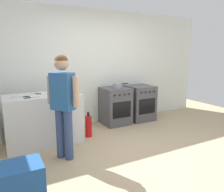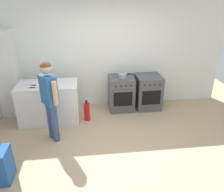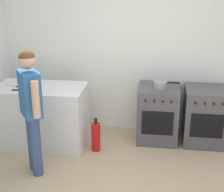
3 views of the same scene
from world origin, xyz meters
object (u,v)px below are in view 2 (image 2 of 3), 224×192
knife_chef (30,85)px  fire_extinguisher (87,112)px  knife_paring (44,82)px  knife_utility (35,87)px  person (49,96)px  pot (123,76)px  larder_cabinet (7,74)px  oven_left (121,93)px  oven_right (148,92)px

knife_chef → fire_extinguisher: 1.37m
knife_paring → fire_extinguisher: 1.16m
knife_utility → person: person is taller
pot → knife_chef: pot is taller
knife_utility → fire_extinguisher: 1.25m
fire_extinguisher → knife_paring: bearing=165.5°
knife_chef → fire_extinguisher: knife_chef is taller
knife_paring → fire_extinguisher: size_ratio=0.38×
knife_chef → larder_cabinet: 0.79m
knife_paring → person: bearing=-75.1°
oven_left → fire_extinguisher: oven_left is taller
knife_chef → larder_cabinet: bearing=139.1°
oven_left → knife_utility: 2.05m
larder_cabinet → pot: bearing=-3.5°
oven_right → knife_paring: 2.53m
oven_right → knife_chef: knife_chef is taller
knife_chef → knife_utility: bearing=-46.2°
knife_utility → larder_cabinet: (-0.74, 0.67, 0.10)m
person → knife_utility: bearing=123.0°
oven_right → fire_extinguisher: 1.65m
oven_left → larder_cabinet: 2.71m
knife_paring → person: (0.24, -0.89, 0.05)m
oven_right → knife_chef: 2.82m
oven_right → person: 2.56m
oven_left → larder_cabinet: size_ratio=0.42×
oven_right → fire_extinguisher: size_ratio=1.70×
person → fire_extinguisher: (0.67, 0.66, -0.74)m
pot → fire_extinguisher: (-0.89, -0.42, -0.69)m
oven_right → knife_utility: (-2.60, -0.56, 0.48)m
pot → oven_right: bearing=5.2°
oven_right → knife_chef: bearing=-171.5°
person → oven_left: bearing=36.5°
person → oven_right: bearing=27.1°
larder_cabinet → knife_chef: bearing=-40.9°
knife_paring → fire_extinguisher: knife_paring is taller
oven_left → knife_chef: knife_chef is taller
pot → fire_extinguisher: 1.20m
fire_extinguisher → oven_right: bearing=17.0°
knife_chef → oven_right: bearing=8.5°
oven_right → person: size_ratio=0.53×
oven_left → knife_utility: knife_utility is taller
knife_utility → larder_cabinet: bearing=138.0°
knife_utility → knife_paring: same height
oven_left → knife_chef: bearing=-168.6°
oven_right → pot: 0.83m
knife_utility → larder_cabinet: size_ratio=0.13×
fire_extinguisher → larder_cabinet: 2.03m
person → larder_cabinet: 1.67m
knife_chef → knife_utility: size_ratio=1.22×
pot → knife_chef: size_ratio=1.25×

